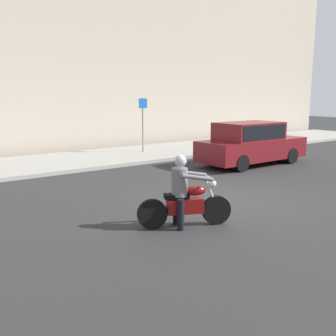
# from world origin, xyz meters

# --- Properties ---
(ground_plane) EXTENTS (80.00, 80.00, 0.00)m
(ground_plane) POSITION_xyz_m (0.00, 0.00, 0.00)
(ground_plane) COLOR #2A2A2A
(sidewalk_slab) EXTENTS (40.00, 4.40, 0.14)m
(sidewalk_slab) POSITION_xyz_m (0.00, 8.00, 0.07)
(sidewalk_slab) COLOR #99968E
(sidewalk_slab) RESTS_ON ground_plane
(motorcycle_with_rider_gray) EXTENTS (1.92, 1.02, 1.55)m
(motorcycle_with_rider_gray) POSITION_xyz_m (-2.11, -1.03, 0.64)
(motorcycle_with_rider_gray) COLOR black
(motorcycle_with_rider_gray) RESTS_ON ground_plane
(parked_sedan_maroon) EXTENTS (4.78, 1.82, 1.72)m
(parked_sedan_maroon) POSITION_xyz_m (4.73, 3.18, 0.89)
(parked_sedan_maroon) COLOR maroon
(parked_sedan_maroon) RESTS_ON ground_plane
(street_sign_post) EXTENTS (0.44, 0.08, 2.51)m
(street_sign_post) POSITION_xyz_m (2.69, 7.99, 1.66)
(street_sign_post) COLOR gray
(street_sign_post) RESTS_ON sidewalk_slab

